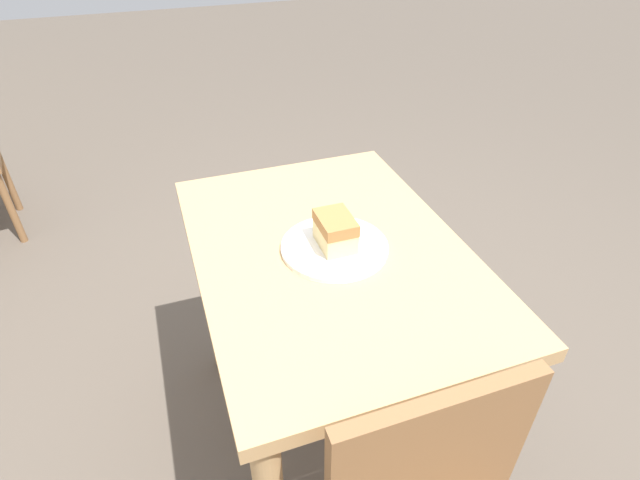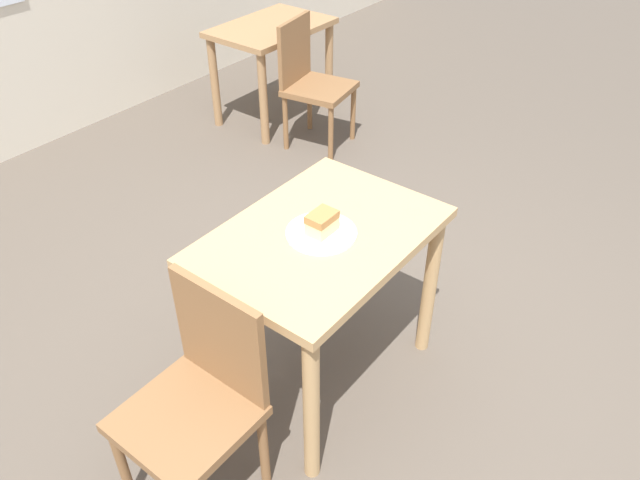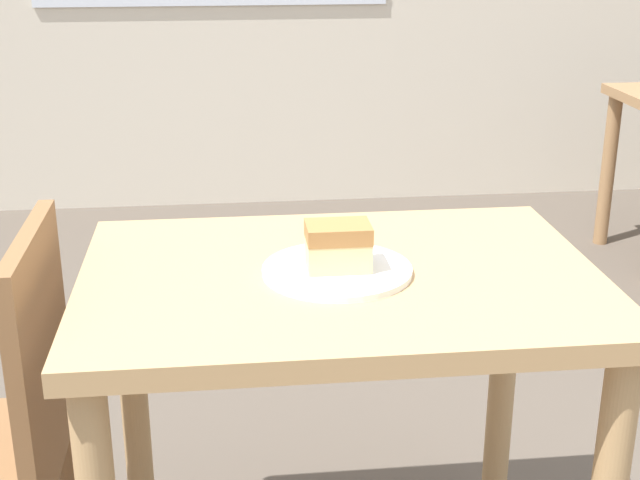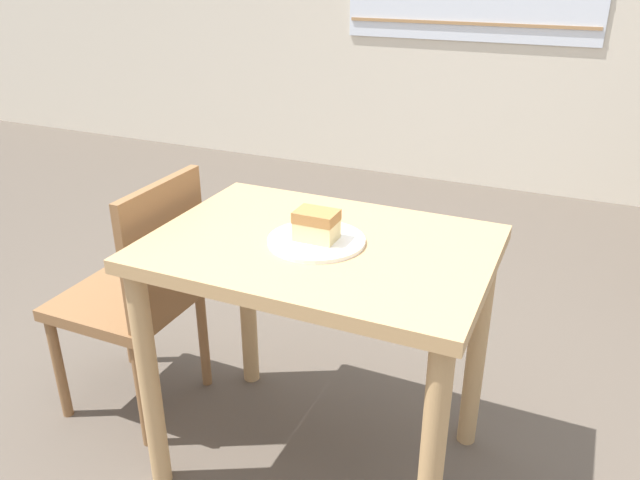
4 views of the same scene
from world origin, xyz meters
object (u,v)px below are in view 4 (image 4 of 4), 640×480
(chair_near_window, at_px, (140,290))
(plate, at_px, (316,241))
(cake_slice, at_px, (316,225))
(dining_table_near, at_px, (320,286))

(chair_near_window, xyz_separation_m, plate, (0.66, -0.02, 0.31))
(plate, relative_size, cake_slice, 2.37)
(dining_table_near, relative_size, plate, 3.47)
(chair_near_window, height_order, plate, chair_near_window)
(dining_table_near, relative_size, cake_slice, 8.23)
(chair_near_window, relative_size, plate, 3.24)
(plate, bearing_deg, cake_slice, -52.92)
(dining_table_near, xyz_separation_m, cake_slice, (-0.01, -0.01, 0.19))
(plate, xyz_separation_m, cake_slice, (0.00, -0.00, 0.05))
(cake_slice, bearing_deg, chair_near_window, 178.42)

